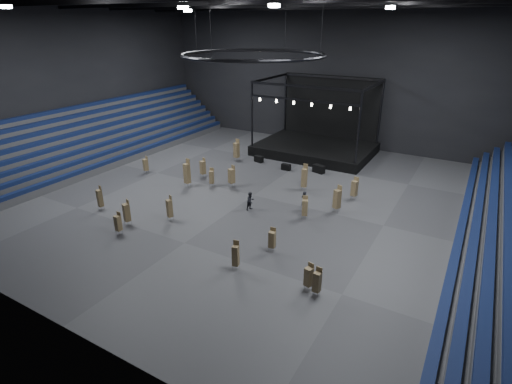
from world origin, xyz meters
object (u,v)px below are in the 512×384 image
Objects in this scene: chair_stack_6 at (100,198)px; chair_stack_15 at (305,207)px; chair_stack_7 at (337,198)px; chair_stack_16 at (118,223)px; stage at (317,141)px; chair_stack_1 at (232,176)px; chair_stack_8 at (187,173)px; chair_stack_4 at (237,150)px; chair_stack_5 at (272,239)px; chair_stack_17 at (146,164)px; chair_stack_12 at (203,167)px; chair_stack_9 at (309,276)px; chair_stack_11 at (304,177)px; crew_member at (251,201)px; chair_stack_10 at (355,188)px; chair_stack_13 at (317,281)px; flight_case_mid at (286,167)px; chair_stack_0 at (170,208)px; chair_stack_2 at (212,177)px; flight_case_right at (319,169)px; flight_case_left at (259,159)px; chair_stack_14 at (127,212)px; chair_stack_3 at (236,255)px; man_center at (304,201)px.

chair_stack_15 is (16.55, 7.42, -0.05)m from chair_stack_6.
chair_stack_7 is 1.33× the size of chair_stack_16.
stage is 6.11× the size of chair_stack_1.
chair_stack_4 is at bearing 99.17° from chair_stack_8.
chair_stack_5 is 21.11m from chair_stack_17.
chair_stack_15 is (13.53, -3.69, -0.04)m from chair_stack_12.
chair_stack_6 is at bearing -104.22° from chair_stack_1.
chair_stack_9 is 0.89× the size of chair_stack_12.
chair_stack_8 is (3.31, 8.13, 0.35)m from chair_stack_6.
chair_stack_4 is 11.64m from chair_stack_11.
chair_stack_8 reaches higher than chair_stack_11.
crew_member is (1.37, -19.13, -0.61)m from stage.
chair_stack_5 is 0.85× the size of chair_stack_10.
chair_stack_13 is (7.44, -15.03, -0.34)m from chair_stack_11.
chair_stack_8 is at bearing -124.06° from flight_case_mid.
flight_case_mid is 16.49m from chair_stack_0.
chair_stack_9 is at bearing -14.61° from chair_stack_12.
chair_stack_2 is 1.04× the size of chair_stack_16.
chair_stack_15 is at bearing -68.11° from chair_stack_11.
chair_stack_4 reaches higher than chair_stack_0.
chair_stack_9 is at bearing -20.67° from chair_stack_8.
flight_case_right reaches higher than flight_case_mid.
stage is at bearing 49.19° from chair_stack_2.
flight_case_mid is 11.62m from chair_stack_8.
chair_stack_2 is at bearing 120.33° from chair_stack_0.
chair_stack_7 is at bearing -49.73° from crew_member.
chair_stack_6 is at bearing -132.72° from chair_stack_10.
crew_member is at bearing 67.38° from chair_stack_0.
flight_case_right is 17.66m from chair_stack_5.
flight_case_left is 0.37× the size of chair_stack_8.
chair_stack_4 reaches higher than flight_case_right.
chair_stack_5 is (9.40, -8.98, -0.20)m from chair_stack_1.
chair_stack_14 reaches higher than flight_case_mid.
chair_stack_7 is (11.69, 8.57, 0.16)m from chair_stack_0.
chair_stack_16 is at bearing -76.47° from chair_stack_4.
chair_stack_7 is at bearing 70.59° from chair_stack_5.
stage is 15.75m from chair_stack_1.
chair_stack_5 is 1.00× the size of chair_stack_16.
chair_stack_17 is at bearing 136.80° from chair_stack_3.
chair_stack_2 is at bearing 13.18° from man_center.
chair_stack_4 is at bearing -158.74° from flight_case_left.
chair_stack_11 is at bearing -13.51° from chair_stack_4.
chair_stack_13 is (2.93, -11.88, -0.27)m from chair_stack_7.
chair_stack_6 is at bearing -126.67° from chair_stack_7.
chair_stack_5 is 0.75× the size of chair_stack_7.
chair_stack_15 is at bearing -99.81° from chair_stack_10.
chair_stack_2 is 0.88× the size of chair_stack_10.
chair_stack_4 is 1.41× the size of chair_stack_16.
chair_stack_6 is (-3.17, -17.63, -0.23)m from chair_stack_4.
chair_stack_11 reaches higher than crew_member.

